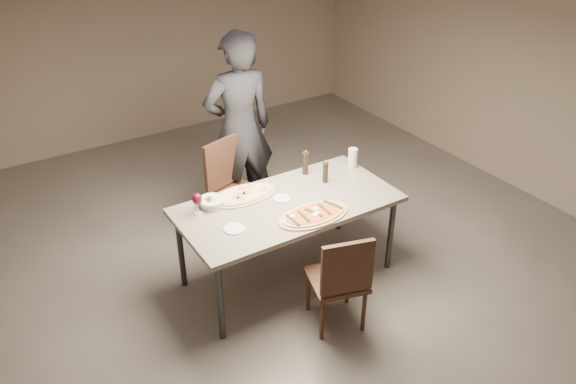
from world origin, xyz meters
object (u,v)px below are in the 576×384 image
chair_near (341,277)px  ham_pizza (243,195)px  dining_table (288,209)px  zucchini_pizza (314,214)px  pepper_mill_left (325,172)px  chair_far (232,184)px  bread_basket (211,202)px  carafe (353,158)px  diner (239,129)px

chair_near → ham_pizza: bearing=120.3°
dining_table → zucchini_pizza: 0.30m
pepper_mill_left → chair_far: (-0.54, 0.73, -0.31)m
bread_basket → carafe: 1.38m
pepper_mill_left → ham_pizza: bearing=167.6°
pepper_mill_left → chair_far: chair_far is taller
dining_table → chair_near: 0.77m
zucchini_pizza → ham_pizza: 0.65m
ham_pizza → chair_near: (0.26, -1.02, -0.28)m
dining_table → chair_near: bearing=-90.3°
carafe → chair_far: chair_far is taller
dining_table → pepper_mill_left: 0.50m
zucchini_pizza → chair_near: bearing=-77.2°
dining_table → carafe: bearing=15.1°
zucchini_pizza → carafe: carafe is taller
ham_pizza → pepper_mill_left: (0.72, -0.16, 0.08)m
carafe → diner: diner is taller
dining_table → ham_pizza: (-0.26, 0.28, 0.07)m
zucchini_pizza → bread_basket: bread_basket is taller
ham_pizza → dining_table: bearing=-50.2°
diner → chair_far: bearing=54.1°
bread_basket → chair_near: 1.20m
zucchini_pizza → chair_far: size_ratio=0.64×
dining_table → pepper_mill_left: size_ratio=8.80×
carafe → diner: 1.13m
zucchini_pizza → diner: size_ratio=0.32×
zucchini_pizza → diner: (0.09, 1.40, 0.18)m
diner → dining_table: bearing=87.6°
dining_table → bread_basket: 0.63m
bread_basket → pepper_mill_left: pepper_mill_left is taller
zucchini_pizza → chair_near: size_ratio=0.70×
ham_pizza → carafe: size_ratio=3.32×
ham_pizza → pepper_mill_left: pepper_mill_left is taller
zucchini_pizza → bread_basket: (-0.61, 0.56, 0.03)m
zucchini_pizza → ham_pizza: zucchini_pizza is taller
chair_near → diner: diner is taller
bread_basket → pepper_mill_left: size_ratio=1.02×
chair_far → dining_table: bearing=77.5°
chair_far → diner: (0.23, 0.27, 0.41)m
diner → carafe: bearing=132.4°
chair_near → diner: 1.93m
pepper_mill_left → diner: bearing=107.0°
chair_near → diner: bearing=101.3°
zucchini_pizza → dining_table: bearing=122.7°
zucchini_pizza → diner: diner is taller
dining_table → pepper_mill_left: pepper_mill_left is taller
chair_far → ham_pizza: bearing=54.4°
ham_pizza → chair_far: 0.64m
carafe → chair_near: bearing=-130.7°
dining_table → diner: diner is taller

